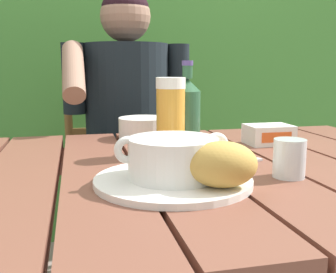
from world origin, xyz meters
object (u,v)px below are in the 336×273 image
person_eating (128,123)px  table_knife (227,163)px  beer_glass (171,117)px  water_glass_small (289,158)px  bread_roll (222,164)px  diner_bowl (144,128)px  soup_bowl (173,157)px  beer_bottle (187,114)px  serving_plate (173,180)px  butter_tub (269,134)px  chair_near_diner (124,171)px

person_eating → table_knife: bearing=-80.3°
beer_glass → water_glass_small: beer_glass is taller
bread_roll → diner_bowl: size_ratio=0.89×
diner_bowl → beer_glass: bearing=-84.9°
soup_bowl → beer_bottle: 0.29m
person_eating → serving_plate: size_ratio=4.25×
butter_tub → serving_plate: bearing=-138.3°
beer_glass → table_knife: (0.10, -0.12, -0.09)m
person_eating → soup_bowl: person_eating is taller
bread_roll → butter_tub: (0.28, 0.39, -0.02)m
soup_bowl → butter_tub: bearing=41.7°
serving_plate → person_eating: bearing=88.2°
water_glass_small → beer_glass: bearing=126.3°
person_eating → beer_bottle: size_ratio=5.44×
chair_near_diner → table_knife: 0.96m
serving_plate → diner_bowl: diner_bowl is taller
bread_roll → diner_bowl: bearing=93.7°
serving_plate → soup_bowl: 0.04m
person_eating → bread_roll: 0.90m
person_eating → bread_roll: (0.04, -0.90, 0.05)m
butter_tub → table_knife: 0.28m
chair_near_diner → bread_roll: 1.14m
chair_near_diner → butter_tub: size_ratio=8.27×
beer_glass → beer_bottle: size_ratio=0.83×
bread_roll → water_glass_small: size_ratio=1.78×
bread_roll → beer_glass: bearing=92.6°
soup_bowl → butter_tub: size_ratio=1.74×
butter_tub → table_knife: butter_tub is taller
beer_glass → water_glass_small: bearing=-53.7°
person_eating → diner_bowl: size_ratio=8.26×
diner_bowl → bread_roll: bearing=-86.3°
beer_glass → water_glass_small: 0.30m
soup_bowl → beer_bottle: beer_bottle is taller
soup_bowl → water_glass_small: (0.23, -0.01, -0.01)m
butter_tub → person_eating: bearing=122.1°
person_eating → beer_bottle: person_eating is taller
chair_near_diner → table_knife: bearing=-82.5°
table_knife → beer_glass: bearing=128.4°
bread_roll → butter_tub: size_ratio=1.09×
serving_plate → butter_tub: (0.35, 0.31, 0.02)m
person_eating → table_knife: person_eating is taller
beer_glass → butter_tub: 0.31m
butter_tub → soup_bowl: bearing=-138.3°
soup_bowl → bread_roll: soup_bowl is taller
water_glass_small → chair_near_diner: bearing=100.9°
chair_near_diner → beer_glass: chair_near_diner is taller
bread_roll → water_glass_small: bearing=22.7°
soup_bowl → butter_tub: 0.47m
chair_near_diner → serving_plate: chair_near_diner is taller
chair_near_diner → table_knife: chair_near_diner is taller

